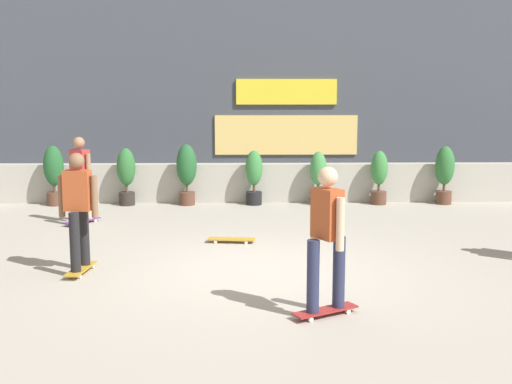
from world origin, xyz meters
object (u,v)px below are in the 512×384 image
(potted_plant_3, at_px, (254,175))
(potted_plant_4, at_px, (318,176))
(potted_plant_0, at_px, (54,172))
(potted_plant_5, at_px, (379,175))
(skater_far_left, at_px, (327,234))
(skater_by_wall_right, at_px, (80,176))
(potted_plant_1, at_px, (126,174))
(potted_plant_6, at_px, (445,172))
(potted_plant_2, at_px, (187,170))
(skater_mid_plaza, at_px, (78,207))
(skateboard_near_camera, at_px, (232,239))

(potted_plant_3, distance_m, potted_plant_4, 1.48)
(potted_plant_0, distance_m, potted_plant_5, 7.43)
(potted_plant_5, bearing_deg, skater_far_left, -106.36)
(potted_plant_4, bearing_deg, skater_by_wall_right, -156.11)
(potted_plant_0, bearing_deg, potted_plant_5, 0.00)
(skater_far_left, bearing_deg, potted_plant_1, 115.50)
(skater_by_wall_right, bearing_deg, potted_plant_6, 15.49)
(potted_plant_4, bearing_deg, potted_plant_5, -0.00)
(potted_plant_3, height_order, potted_plant_5, potted_plant_3)
(potted_plant_2, xyz_separation_m, potted_plant_5, (4.42, 0.00, -0.13))
(potted_plant_5, distance_m, skater_by_wall_right, 6.65)
(potted_plant_1, xyz_separation_m, potted_plant_5, (5.79, 0.00, -0.06))
(skater_mid_plaza, relative_size, skateboard_near_camera, 2.07)
(potted_plant_6, bearing_deg, skater_mid_plaza, -140.57)
(skater_mid_plaza, height_order, skater_by_wall_right, same)
(potted_plant_0, relative_size, skateboard_near_camera, 1.67)
(potted_plant_0, bearing_deg, potted_plant_6, 0.00)
(potted_plant_2, bearing_deg, skater_mid_plaza, -99.93)
(skater_far_left, bearing_deg, skater_by_wall_right, 127.26)
(potted_plant_2, distance_m, potted_plant_5, 4.42)
(skater_mid_plaza, bearing_deg, potted_plant_2, 80.07)
(potted_plant_3, xyz_separation_m, potted_plant_6, (4.39, 0.00, 0.07))
(potted_plant_6, bearing_deg, potted_plant_3, 180.00)
(potted_plant_3, xyz_separation_m, potted_plant_4, (1.48, 0.00, -0.02))
(potted_plant_3, relative_size, potted_plant_4, 1.02)
(potted_plant_1, xyz_separation_m, potted_plant_3, (2.91, 0.00, -0.05))
(skater_mid_plaza, distance_m, skater_by_wall_right, 3.64)
(potted_plant_2, bearing_deg, skater_far_left, -73.62)
(potted_plant_0, relative_size, potted_plant_6, 1.02)
(potted_plant_6, bearing_deg, potted_plant_0, -180.00)
(potted_plant_3, xyz_separation_m, skateboard_near_camera, (-0.45, -3.86, -0.62))
(potted_plant_1, xyz_separation_m, potted_plant_6, (7.30, 0.00, 0.03))
(potted_plant_2, xyz_separation_m, potted_plant_6, (5.93, 0.00, -0.04))
(potted_plant_2, xyz_separation_m, potted_plant_4, (3.01, 0.00, -0.14))
(potted_plant_1, bearing_deg, potted_plant_6, 0.00)
(potted_plant_2, bearing_deg, potted_plant_6, 0.00)
(potted_plant_6, xyz_separation_m, skateboard_near_camera, (-4.84, -3.86, -0.69))
(potted_plant_0, xyz_separation_m, potted_plant_3, (4.55, 0.00, -0.10))
(potted_plant_4, height_order, skater_by_wall_right, skater_by_wall_right)
(skater_mid_plaza, bearing_deg, potted_plant_5, 46.46)
(potted_plant_1, bearing_deg, potted_plant_2, 0.00)
(potted_plant_2, relative_size, skateboard_near_camera, 1.70)
(potted_plant_1, relative_size, skater_mid_plaza, 0.77)
(potted_plant_6, bearing_deg, skater_far_left, -116.34)
(skateboard_near_camera, bearing_deg, skater_far_left, -72.92)
(potted_plant_5, relative_size, skater_far_left, 0.73)
(potted_plant_0, xyz_separation_m, potted_plant_4, (6.03, 0.00, -0.12))
(potted_plant_6, height_order, skateboard_near_camera, potted_plant_6)
(potted_plant_5, bearing_deg, potted_plant_0, -180.00)
(potted_plant_3, bearing_deg, skater_far_left, -84.89)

